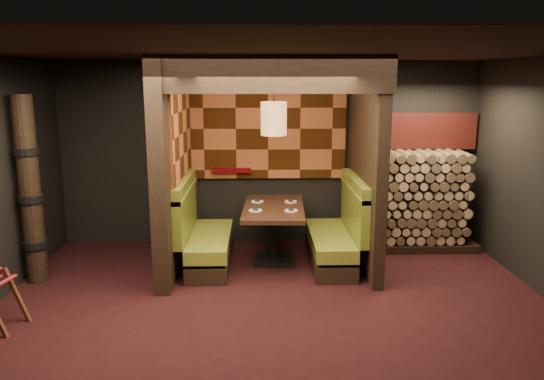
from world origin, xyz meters
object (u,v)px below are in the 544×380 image
Objects in this scene: booth_bench_left at (203,238)px; totem_column at (30,192)px; booth_bench_right at (337,237)px; pendant_lamp at (274,119)px; firewood_stack at (419,200)px; dining_table at (274,222)px.

totem_column is (-2.09, -0.55, 0.79)m from booth_bench_left.
totem_column reaches higher than booth_bench_right.
pendant_lamp reaches higher than booth_bench_right.
pendant_lamp reaches higher than firewood_stack.
totem_column reaches higher than dining_table.
totem_column reaches higher than booth_bench_left.
totem_column is (-3.98, -0.55, 0.79)m from booth_bench_right.
booth_bench_left is at bearing -167.83° from firewood_stack.
pendant_lamp is at bearing -90.00° from dining_table.
booth_bench_left is at bearing 14.75° from totem_column.
dining_table is (1.00, 0.12, 0.18)m from booth_bench_left.
booth_bench_left is 0.92× the size of firewood_stack.
dining_table is at bearing 12.18° from totem_column.
pendant_lamp is (0.00, -0.05, 1.47)m from dining_table.
firewood_stack reaches higher than dining_table.
booth_bench_left is 1.89m from booth_bench_right.
booth_bench_right is 1.56m from firewood_stack.
totem_column is 1.39× the size of firewood_stack.
pendant_lamp is 3.26m from totem_column.
booth_bench_right is 1.01× the size of dining_table.
dining_table is at bearing 6.62° from booth_bench_left.
booth_bench_right is 1.56× the size of pendant_lamp.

